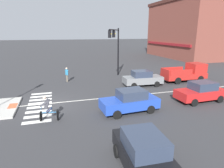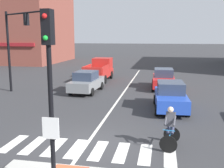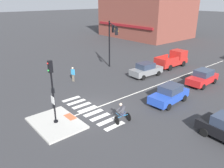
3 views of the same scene
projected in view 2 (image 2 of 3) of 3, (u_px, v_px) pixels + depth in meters
The scene contains 18 objects.
ground_plane at pixel (90, 146), 10.49m from camera, with size 300.00×300.00×0.00m, color #333335.
signal_pole at pixel (50, 88), 6.59m from camera, with size 0.44×0.38×4.73m.
crosswalk_stripe_a at pixel (13, 143), 10.72m from camera, with size 0.44×1.80×0.01m, color silver.
crosswalk_stripe_b at pixel (34, 145), 10.56m from camera, with size 0.44×1.80×0.01m, color silver.
crosswalk_stripe_c at pixel (54, 147), 10.39m from camera, with size 0.44×1.80×0.01m, color silver.
crosswalk_stripe_d at pixel (76, 149), 10.23m from camera, with size 0.44×1.80×0.01m, color silver.
crosswalk_stripe_e at pixel (98, 150), 10.07m from camera, with size 0.44×1.80×0.01m, color silver.
crosswalk_stripe_f at pixel (122, 152), 9.91m from camera, with size 0.44×1.80×0.01m, color silver.
crosswalk_stripe_g at pixel (145, 154), 9.74m from camera, with size 0.44×1.80×0.01m, color silver.
crosswalk_stripe_h at pixel (170, 156), 9.58m from camera, with size 0.44×1.80×0.01m, color silver.
lane_centre_line at pixel (123, 93), 20.19m from camera, with size 0.14×28.00×0.01m, color silver.
traffic_light_mast at pixel (19, 36), 19.16m from camera, with size 4.33×2.58×6.08m.
building_corner_left at pixel (7, 24), 45.05m from camera, with size 19.28×14.88×12.51m.
car_grey_westbound_far at pixel (86, 82), 20.44m from camera, with size 2.00×4.18×1.64m.
car_blue_eastbound_mid at pixel (170, 96), 15.52m from camera, with size 2.03×4.19×1.64m.
car_red_eastbound_far at pixel (163, 79), 21.84m from camera, with size 1.94×4.15×1.64m.
pickup_truck_red_westbound_distant at pixel (100, 70), 26.20m from camera, with size 2.09×5.11×2.08m.
cyclist at pixel (170, 126), 10.13m from camera, with size 0.82×1.18×1.68m.
Camera 2 is at (2.72, -9.56, 4.25)m, focal length 42.80 mm.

